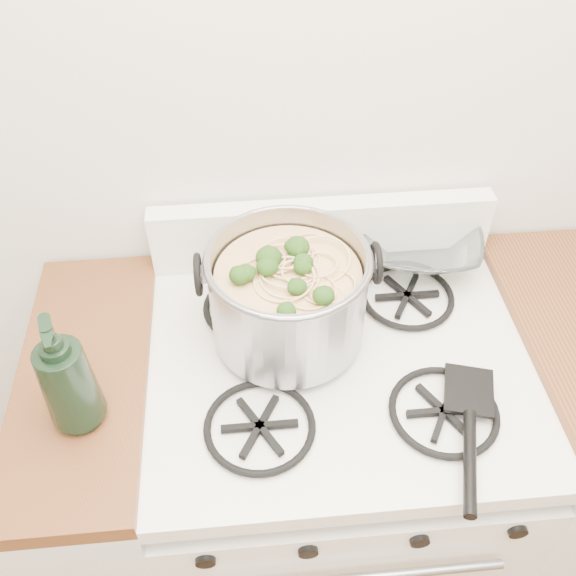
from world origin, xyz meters
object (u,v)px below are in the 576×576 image
at_px(stock_pot, 288,296).
at_px(bottle, 65,374).
at_px(glass_bowl, 419,248).
at_px(gas_range, 330,477).
at_px(spatula, 470,388).

distance_m(stock_pot, bottle, 0.43).
bearing_deg(bottle, glass_bowl, 12.70).
xyz_separation_m(gas_range, glass_bowl, (0.22, 0.28, 0.50)).
xyz_separation_m(gas_range, spatula, (0.22, -0.12, 0.50)).
bearing_deg(gas_range, glass_bowl, 51.45).
xyz_separation_m(gas_range, bottle, (-0.49, -0.10, 0.61)).
xyz_separation_m(stock_pot, spatula, (0.32, -0.18, -0.09)).
distance_m(gas_range, spatula, 0.56).
bearing_deg(stock_pot, glass_bowl, 33.20).
height_order(stock_pot, spatula, stock_pot).
bearing_deg(spatula, glass_bowl, 106.74).
relative_size(gas_range, stock_pot, 2.69).
xyz_separation_m(stock_pot, glass_bowl, (0.32, 0.21, -0.08)).
relative_size(gas_range, bottle, 3.61).
height_order(stock_pot, glass_bowl, stock_pot).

